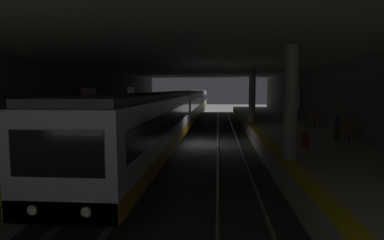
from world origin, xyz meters
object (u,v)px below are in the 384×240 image
metro_train (185,106)px  bench_left_mid (313,120)px  person_waiting_near (124,108)px  person_walking_mid (133,107)px  pillar_near (290,103)px  person_standing_far (54,132)px  suitcase_rolling (305,141)px  bench_left_near (346,131)px  person_boarding (337,124)px  bench_right_far (128,110)px  bench_left_far (292,113)px  bench_right_mid (95,117)px  pillar_far (252,96)px  bench_right_near (62,125)px

metro_train → bench_left_mid: (-11.26, -10.73, -0.45)m
person_waiting_near → person_walking_mid: size_ratio=1.10×
pillar_near → person_walking_mid: size_ratio=2.88×
metro_train → person_waiting_near: size_ratio=33.43×
bench_left_mid → person_standing_far: (-11.11, 14.25, 0.43)m
pillar_near → suitcase_rolling: size_ratio=4.59×
bench_left_near → person_boarding: 0.66m
person_walking_mid → person_boarding: (-15.71, -15.84, 0.01)m
bench_left_near → metro_train: bearing=31.5°
person_waiting_near → pillar_near: bearing=-147.2°
metro_train → person_boarding: bearing=-148.6°
bench_right_far → person_boarding: person_boarding is taller
person_walking_mid → person_standing_far: bearing=-174.8°
metro_train → bench_left_far: size_ratio=34.11×
person_boarding → suitcase_rolling: size_ratio=1.62×
bench_right_mid → person_boarding: size_ratio=1.06×
pillar_far → bench_right_far: pillar_far is taller
bench_left_mid → person_walking_mid: size_ratio=1.08×
person_waiting_near → suitcase_rolling: (-16.37, -13.67, -0.60)m
bench_left_near → person_walking_mid: bearing=45.0°
person_boarding → suitcase_rolling: (-2.96, 2.49, -0.52)m
person_waiting_near → bench_right_far: bearing=9.6°
bench_left_near → bench_right_far: size_ratio=1.00×
pillar_far → metro_train: pillar_far is taller
bench_left_near → person_standing_far: size_ratio=0.97×
bench_left_near → person_walking_mid: person_walking_mid is taller
bench_left_near → person_standing_far: bearing=108.8°
bench_left_mid → person_waiting_near: bearing=65.2°
pillar_near → bench_right_far: 25.92m
pillar_far → suitcase_rolling: size_ratio=4.59×
pillar_far → metro_train: bearing=39.1°
bench_left_far → bench_right_mid: same height
bench_left_far → person_boarding: 13.04m
pillar_near → person_walking_mid: pillar_near is taller
person_boarding → metro_train: bearing=31.4°
suitcase_rolling → bench_right_far: bearing=35.9°
suitcase_rolling → bench_left_mid: bearing=-18.0°
pillar_near → bench_left_near: (5.25, -4.18, -1.75)m
bench_left_far → person_standing_far: 23.24m
metro_train → bench_left_mid: bearing=-136.4°
bench_left_mid → suitcase_rolling: size_ratio=1.72×
bench_right_far → person_walking_mid: (-1.02, -0.89, 0.33)m
bench_left_far → metro_train: bearing=69.5°
bench_left_far → person_waiting_near: (0.38, 16.51, 0.42)m
pillar_far → suitcase_rolling: bearing=-173.6°
pillar_near → person_boarding: (5.71, -3.84, -1.41)m
bench_right_near → bench_left_mid: bearing=-74.7°
pillar_near → bench_left_far: bearing=-12.6°
pillar_near → person_waiting_near: pillar_near is taller
pillar_near → bench_left_near: size_ratio=2.68×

